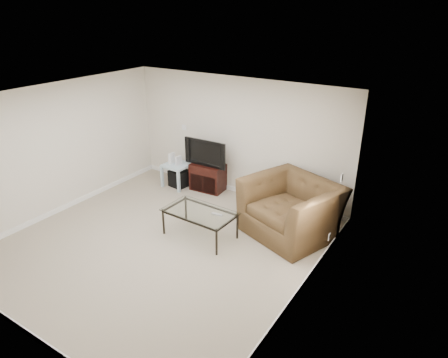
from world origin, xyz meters
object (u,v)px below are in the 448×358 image
Objects in this scene: tv_stand at (209,177)px; recliner at (292,200)px; subwoofer at (179,178)px; coffee_table at (200,224)px; side_table at (178,175)px; television at (207,152)px.

recliner reaches higher than tv_stand.
recliner is at bearing -10.44° from subwoofer.
tv_stand is at bearing 120.37° from coffee_table.
tv_stand reaches higher than side_table.
subwoofer is at bearing -165.91° from television.
side_table reaches higher than coffee_table.
television reaches higher than side_table.
television is at bearing 120.77° from coffee_table.
side_table is 0.09m from subwoofer.
television is at bearing 16.04° from side_table.
recliner reaches higher than television.
tv_stand is at bearing 17.62° from subwoofer.
tv_stand is 1.92× the size of subwoofer.
subwoofer is at bearing 31.06° from side_table.
recliner is 1.66m from coffee_table.
television is 2.41m from recliner.
subwoofer is at bearing -170.50° from recliner.
recliner reaches higher than coffee_table.
television is at bearing 15.18° from subwoofer.
tv_stand is 1.32× the size of side_table.
recliner is (2.98, -0.52, 0.40)m from side_table.
coffee_table is at bearing -42.05° from subwoofer.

